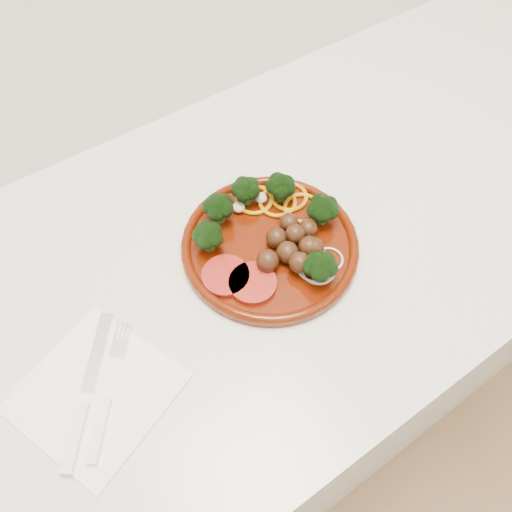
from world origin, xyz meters
TOP-DOWN VIEW (x-y plane):
  - counter at (0.00, 1.70)m, footprint 2.40×0.60m
  - plate at (-0.11, 1.68)m, footprint 0.24×0.24m
  - napkin at (-0.40, 1.63)m, footprint 0.21×0.21m
  - knife at (-0.42, 1.62)m, footprint 0.13×0.16m
  - fork at (-0.40, 1.60)m, footprint 0.12×0.14m

SIDE VIEW (x-z plane):
  - counter at x=0.00m, z-range 0.00..0.90m
  - napkin at x=-0.40m, z-range 0.90..0.90m
  - fork at x=-0.40m, z-range 0.90..0.91m
  - knife at x=-0.42m, z-range 0.90..0.91m
  - plate at x=-0.11m, z-range 0.89..0.95m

